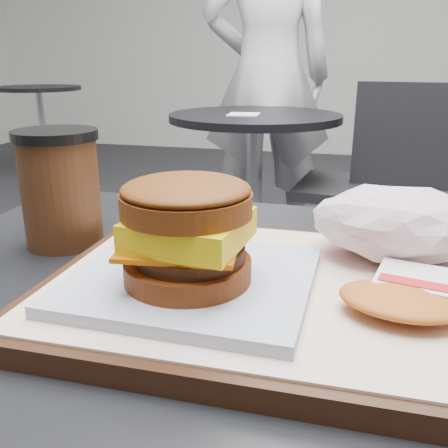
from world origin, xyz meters
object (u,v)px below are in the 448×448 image
at_px(patron, 268,76).
at_px(neighbor_table, 254,162).
at_px(coffee_cup, 60,187).
at_px(hash_brown, 421,295).
at_px(serving_tray, 274,292).
at_px(crumpled_wrapper, 395,223).
at_px(neighbor_chair, 370,177).
at_px(breakfast_sandwich, 189,243).

bearing_deg(patron, neighbor_table, 79.19).
distance_m(coffee_cup, patron, 2.07).
relative_size(hash_brown, neighbor_table, 0.17).
distance_m(serving_tray, hash_brown, 0.12).
height_order(crumpled_wrapper, coffee_cup, coffee_cup).
xyz_separation_m(serving_tray, crumpled_wrapper, (0.10, 0.08, 0.04)).
height_order(serving_tray, neighbor_table, serving_tray).
xyz_separation_m(crumpled_wrapper, neighbor_chair, (0.03, 1.58, -0.31)).
relative_size(crumpled_wrapper, patron, 0.08).
xyz_separation_m(hash_brown, coffee_cup, (-0.36, 0.10, 0.03)).
bearing_deg(breakfast_sandwich, neighbor_table, 99.34).
relative_size(coffee_cup, neighbor_table, 0.17).
relative_size(crumpled_wrapper, neighbor_chair, 0.17).
distance_m(breakfast_sandwich, patron, 2.20).
xyz_separation_m(serving_tray, coffee_cup, (-0.25, 0.08, 0.05)).
bearing_deg(serving_tray, coffee_cup, 161.30).
relative_size(neighbor_chair, patron, 0.50).
relative_size(breakfast_sandwich, neighbor_chair, 0.22).
height_order(hash_brown, crumpled_wrapper, crumpled_wrapper).
distance_m(neighbor_table, patron, 0.60).
bearing_deg(coffee_cup, neighbor_table, 93.38).
bearing_deg(patron, coffee_cup, 78.37).
distance_m(breakfast_sandwich, neighbor_table, 1.72).
bearing_deg(coffee_cup, breakfast_sandwich, -32.26).
xyz_separation_m(breakfast_sandwich, neighbor_table, (-0.28, 1.68, -0.28)).
bearing_deg(serving_tray, patron, 99.99).
bearing_deg(hash_brown, neighbor_chair, 89.35).
bearing_deg(neighbor_chair, patron, 136.20).
xyz_separation_m(coffee_cup, neighbor_chair, (0.38, 1.57, -0.32)).
distance_m(hash_brown, neighbor_table, 1.74).
bearing_deg(neighbor_chair, hash_brown, -90.65).
height_order(serving_tray, patron, patron).
xyz_separation_m(serving_tray, patron, (-0.38, 2.15, 0.10)).
xyz_separation_m(serving_tray, neighbor_table, (-0.34, 1.65, -0.23)).
bearing_deg(patron, serving_tray, 84.73).
height_order(hash_brown, neighbor_table, hash_brown).
xyz_separation_m(serving_tray, breakfast_sandwich, (-0.06, -0.03, 0.05)).
bearing_deg(hash_brown, breakfast_sandwich, -175.62).
relative_size(serving_tray, coffee_cup, 3.03).
relative_size(serving_tray, neighbor_table, 0.51).
bearing_deg(hash_brown, patron, 102.75).
height_order(coffee_cup, neighbor_chair, coffee_cup).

